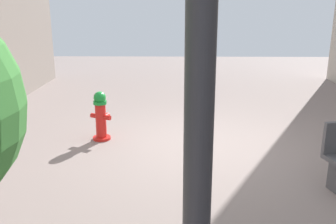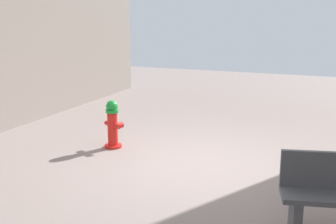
% 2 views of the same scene
% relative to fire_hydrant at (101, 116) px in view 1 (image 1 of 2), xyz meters
% --- Properties ---
extents(ground_plane, '(23.40, 23.40, 0.00)m').
position_rel_fire_hydrant_xyz_m(ground_plane, '(-1.88, 0.28, -0.46)').
color(ground_plane, gray).
extents(fire_hydrant, '(0.41, 0.40, 0.92)m').
position_rel_fire_hydrant_xyz_m(fire_hydrant, '(0.00, 0.00, 0.00)').
color(fire_hydrant, red).
rests_on(fire_hydrant, ground_plane).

